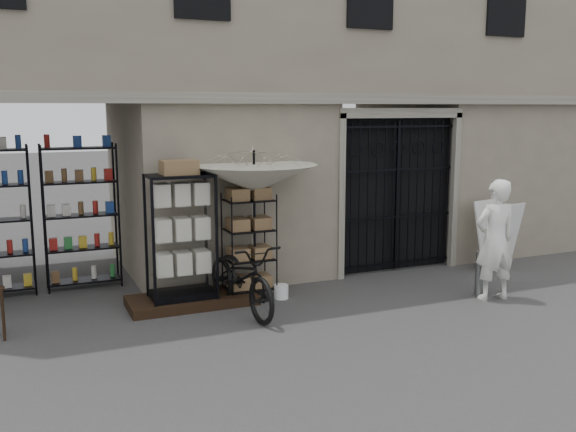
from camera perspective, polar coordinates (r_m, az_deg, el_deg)
name	(u,v)px	position (r m, az deg, el deg)	size (l,w,h in m)	color
ground	(373,314)	(9.93, 7.55, -8.65)	(80.00, 80.00, 0.00)	black
main_building	(273,35)	(13.09, -1.34, 15.76)	(14.00, 4.00, 9.00)	gray
shop_recess	(41,209)	(10.99, -21.07, 0.62)	(3.00, 1.70, 3.00)	black
shop_shelving	(38,219)	(11.52, -21.36, -0.27)	(2.70, 0.50, 2.50)	black
iron_gate	(392,192)	(12.39, 9.27, 2.08)	(2.50, 0.21, 3.00)	black
step_platform	(192,300)	(10.38, -8.54, -7.41)	(2.00, 0.90, 0.15)	black
display_cabinet	(181,243)	(10.07, -9.48, -2.40)	(1.09, 0.83, 2.10)	black
wire_rack	(249,247)	(10.50, -3.48, -2.78)	(0.86, 0.70, 1.73)	black
market_umbrella	(254,171)	(10.32, -3.04, 4.03)	(1.90, 1.93, 2.91)	black
white_bucket	(281,292)	(10.59, -0.62, -6.74)	(0.24, 0.24, 0.23)	white
bicycle	(242,311)	(10.00, -4.13, -8.45)	(0.73, 1.10, 2.10)	black
steel_bollard	(479,274)	(11.13, 16.65, -4.95)	(0.14, 0.14, 0.75)	slate
shopkeeper	(492,299)	(11.11, 17.66, -7.03)	(0.72, 1.98, 0.47)	white
easel_sign	(498,236)	(12.89, 18.13, -1.69)	(0.76, 0.83, 1.31)	silver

